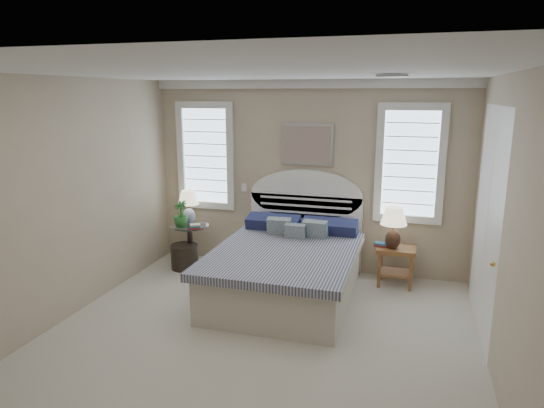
{
  "coord_description": "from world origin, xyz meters",
  "views": [
    {
      "loc": [
        1.46,
        -4.17,
        2.52
      ],
      "look_at": [
        -0.08,
        1.0,
        1.28
      ],
      "focal_mm": 32.0,
      "sensor_mm": 36.0,
      "label": 1
    }
  ],
  "objects_px": {
    "side_table_left": "(190,241)",
    "lamp_right": "(394,223)",
    "bed": "(288,265)",
    "nightstand_right": "(396,258)",
    "lamp_left": "(188,203)",
    "floor_pot": "(185,257)"
  },
  "relations": [
    {
      "from": "bed",
      "to": "nightstand_right",
      "type": "xyz_separation_m",
      "value": [
        1.3,
        0.69,
        0.0
      ]
    },
    {
      "from": "nightstand_right",
      "to": "floor_pot",
      "type": "distance_m",
      "value": 3.0
    },
    {
      "from": "lamp_left",
      "to": "nightstand_right",
      "type": "bearing_deg",
      "value": 0.17
    },
    {
      "from": "lamp_left",
      "to": "side_table_left",
      "type": "bearing_deg",
      "value": -60.41
    },
    {
      "from": "nightstand_right",
      "to": "floor_pot",
      "type": "height_order",
      "value": "nightstand_right"
    },
    {
      "from": "side_table_left",
      "to": "lamp_left",
      "type": "distance_m",
      "value": 0.56
    },
    {
      "from": "bed",
      "to": "nightstand_right",
      "type": "distance_m",
      "value": 1.47
    },
    {
      "from": "bed",
      "to": "floor_pot",
      "type": "bearing_deg",
      "value": 164.41
    },
    {
      "from": "side_table_left",
      "to": "lamp_right",
      "type": "distance_m",
      "value": 2.94
    },
    {
      "from": "nightstand_right",
      "to": "lamp_right",
      "type": "height_order",
      "value": "lamp_right"
    },
    {
      "from": "side_table_left",
      "to": "lamp_left",
      "type": "height_order",
      "value": "lamp_left"
    },
    {
      "from": "bed",
      "to": "lamp_right",
      "type": "xyz_separation_m",
      "value": [
        1.25,
        0.64,
        0.49
      ]
    },
    {
      "from": "lamp_right",
      "to": "lamp_left",
      "type": "bearing_deg",
      "value": 179.21
    },
    {
      "from": "floor_pot",
      "to": "lamp_right",
      "type": "xyz_separation_m",
      "value": [
        2.93,
        0.17,
        0.69
      ]
    },
    {
      "from": "nightstand_right",
      "to": "bed",
      "type": "bearing_deg",
      "value": -151.97
    },
    {
      "from": "nightstand_right",
      "to": "lamp_right",
      "type": "distance_m",
      "value": 0.49
    },
    {
      "from": "side_table_left",
      "to": "lamp_left",
      "type": "xyz_separation_m",
      "value": [
        -0.05,
        0.09,
        0.55
      ]
    },
    {
      "from": "floor_pot",
      "to": "lamp_right",
      "type": "height_order",
      "value": "lamp_right"
    },
    {
      "from": "side_table_left",
      "to": "nightstand_right",
      "type": "distance_m",
      "value": 2.95
    },
    {
      "from": "side_table_left",
      "to": "lamp_right",
      "type": "height_order",
      "value": "lamp_right"
    },
    {
      "from": "floor_pot",
      "to": "side_table_left",
      "type": "bearing_deg",
      "value": 72.44
    },
    {
      "from": "bed",
      "to": "side_table_left",
      "type": "relative_size",
      "value": 3.61
    }
  ]
}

